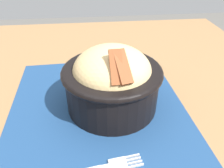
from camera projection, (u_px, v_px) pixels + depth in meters
The scene contains 4 objects.
table at pixel (89, 149), 0.45m from camera, with size 1.14×0.99×0.72m.
placemat at pixel (99, 121), 0.42m from camera, with size 0.46×0.34×0.00m, color navy.
bowl at pixel (112, 80), 0.42m from camera, with size 0.19×0.19×0.14m.
fork at pixel (105, 167), 0.33m from camera, with size 0.03×0.13×0.00m.
Camera 1 is at (0.30, 0.01, 1.01)m, focal length 35.96 mm.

